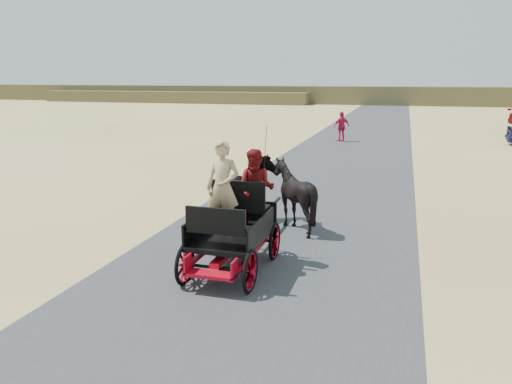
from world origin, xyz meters
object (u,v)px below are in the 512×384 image
(carriage, at_px, (233,252))
(horse_right, at_px, (294,195))
(pedestrian, at_px, (342,127))
(horse_left, at_px, (251,192))

(carriage, bearing_deg, horse_right, 79.61)
(carriage, xyz_separation_m, horse_right, (0.55, 3.00, 0.49))
(horse_right, xyz_separation_m, pedestrian, (-0.98, 17.49, 0.01))
(horse_right, bearing_deg, horse_left, 0.00)
(horse_left, xyz_separation_m, horse_right, (1.10, 0.00, 0.00))
(carriage, distance_m, horse_left, 3.09)
(horse_left, distance_m, pedestrian, 17.50)
(carriage, height_order, horse_left, horse_left)
(horse_left, bearing_deg, carriage, 100.39)
(horse_left, bearing_deg, pedestrian, -90.41)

